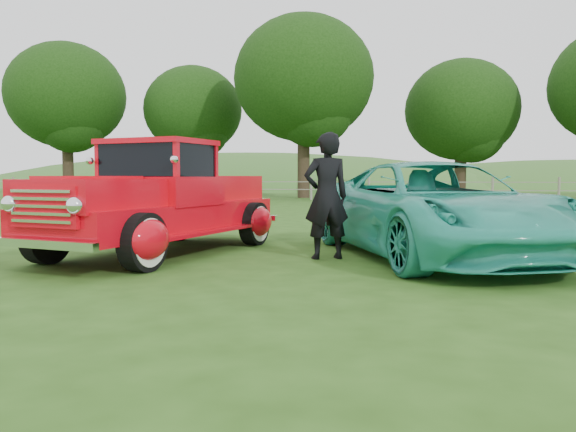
% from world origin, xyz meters
% --- Properties ---
extents(ground, '(140.00, 140.00, 0.00)m').
position_xyz_m(ground, '(0.00, 0.00, 0.00)').
color(ground, '#274C14').
rests_on(ground, ground).
extents(distant_hills, '(116.00, 60.00, 18.00)m').
position_xyz_m(distant_hills, '(-4.08, 59.46, -4.55)').
color(distant_hills, '#366124').
rests_on(distant_hills, ground).
extents(fence_line, '(48.00, 0.12, 1.20)m').
position_xyz_m(fence_line, '(0.00, 22.00, 0.60)').
color(fence_line, gray).
rests_on(fence_line, ground).
extents(tree_far_west, '(7.60, 7.60, 9.93)m').
position_xyz_m(tree_far_west, '(-20.00, 26.00, 6.49)').
color(tree_far_west, black).
rests_on(tree_far_west, ground).
extents(tree_mid_west, '(6.40, 6.40, 8.46)m').
position_xyz_m(tree_mid_west, '(-12.00, 28.00, 5.55)').
color(tree_mid_west, black).
rests_on(tree_mid_west, ground).
extents(tree_near_west, '(8.00, 8.00, 10.42)m').
position_xyz_m(tree_near_west, '(-4.00, 25.00, 6.80)').
color(tree_near_west, black).
rests_on(tree_near_west, ground).
extents(tree_near_east, '(6.80, 6.80, 8.33)m').
position_xyz_m(tree_near_east, '(5.00, 29.00, 5.25)').
color(tree_near_east, black).
rests_on(tree_near_east, ground).
extents(red_pickup, '(2.91, 5.22, 1.78)m').
position_xyz_m(red_pickup, '(-1.59, 1.22, 0.80)').
color(red_pickup, black).
rests_on(red_pickup, ground).
extents(teal_sedan, '(4.33, 5.73, 1.45)m').
position_xyz_m(teal_sedan, '(2.58, 1.69, 0.72)').
color(teal_sedan, teal).
rests_on(teal_sedan, ground).
extents(man, '(0.80, 0.70, 1.86)m').
position_xyz_m(man, '(1.03, 1.23, 0.93)').
color(man, black).
rests_on(man, ground).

